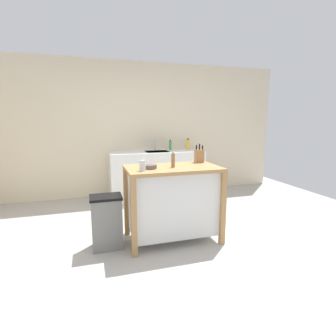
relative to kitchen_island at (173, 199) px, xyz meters
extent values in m
plane|color=#ADA8A0|center=(0.01, -0.16, -0.52)|extent=(6.92, 6.92, 0.00)
cube|color=beige|center=(0.01, 2.26, 0.78)|extent=(5.92, 0.10, 2.60)
cube|color=#AD7F4C|center=(0.00, 0.00, 0.39)|extent=(1.13, 0.65, 0.04)
cube|color=silver|center=(0.00, 0.00, -0.02)|extent=(1.03, 0.55, 0.79)
cube|color=#AD7F4C|center=(-0.53, -0.30, -0.07)|extent=(0.06, 0.06, 0.89)
cube|color=#AD7F4C|center=(0.53, -0.30, -0.07)|extent=(0.06, 0.06, 0.89)
cube|color=#AD7F4C|center=(-0.53, 0.30, -0.07)|extent=(0.06, 0.06, 0.89)
cube|color=#AD7F4C|center=(0.53, 0.30, -0.07)|extent=(0.06, 0.06, 0.89)
cube|color=#9E7042|center=(0.44, 0.23, 0.50)|extent=(0.11, 0.09, 0.17)
cylinder|color=black|center=(0.40, 0.23, 0.61)|extent=(0.02, 0.02, 0.06)
cylinder|color=black|center=(0.44, 0.23, 0.62)|extent=(0.02, 0.02, 0.08)
cylinder|color=black|center=(0.49, 0.23, 0.61)|extent=(0.02, 0.02, 0.06)
cylinder|color=#564C47|center=(-0.29, -0.04, 0.43)|extent=(0.17, 0.17, 0.05)
cylinder|color=#342D2A|center=(-0.29, -0.04, 0.45)|extent=(0.14, 0.14, 0.01)
cylinder|color=silver|center=(-0.40, -0.15, 0.47)|extent=(0.07, 0.07, 0.12)
cylinder|color=olive|center=(-0.01, -0.03, 0.49)|extent=(0.04, 0.04, 0.16)
sphere|color=#99999E|center=(-0.01, -0.03, 0.58)|extent=(0.03, 0.03, 0.03)
cube|color=slate|center=(-0.80, 0.01, -0.22)|extent=(0.34, 0.26, 0.60)
cube|color=black|center=(-0.80, 0.01, 0.10)|extent=(0.36, 0.28, 0.03)
cube|color=silver|center=(0.28, 1.91, -0.07)|extent=(1.81, 0.60, 0.90)
cube|color=silver|center=(0.28, 1.89, 0.36)|extent=(0.44, 0.36, 0.03)
cylinder|color=#B7BCC1|center=(0.28, 2.05, 0.49)|extent=(0.02, 0.02, 0.22)
cylinder|color=green|center=(0.59, 2.02, 0.47)|extent=(0.05, 0.05, 0.18)
cylinder|color=black|center=(0.59, 2.02, 0.57)|extent=(0.03, 0.03, 0.02)
cylinder|color=yellow|center=(0.96, 2.01, 0.48)|extent=(0.07, 0.07, 0.20)
cylinder|color=black|center=(0.96, 2.01, 0.59)|extent=(0.04, 0.04, 0.02)
camera|label=1|loc=(-0.94, -2.94, 0.96)|focal=27.80mm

